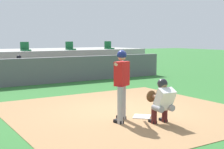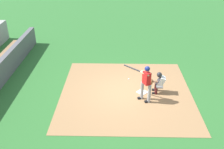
% 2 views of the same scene
% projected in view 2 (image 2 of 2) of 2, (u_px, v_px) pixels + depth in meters
% --- Properties ---
extents(ground_plane, '(80.00, 80.00, 0.00)m').
position_uv_depth(ground_plane, '(126.00, 92.00, 12.59)').
color(ground_plane, '#2D6B2D').
extents(dirt_infield, '(6.40, 6.40, 0.01)m').
position_uv_depth(dirt_infield, '(126.00, 92.00, 12.59)').
color(dirt_infield, '#9E754C').
rests_on(dirt_infield, ground).
extents(home_plate, '(0.62, 0.62, 0.02)m').
position_uv_depth(home_plate, '(142.00, 92.00, 12.57)').
color(home_plate, white).
rests_on(home_plate, dirt_infield).
extents(batter_at_plate, '(0.87, 1.26, 1.80)m').
position_uv_depth(batter_at_plate, '(146.00, 81.00, 11.48)').
color(batter_at_plate, '#99999E').
rests_on(batter_at_plate, ground).
extents(catcher_crouched, '(0.51, 1.84, 1.13)m').
position_uv_depth(catcher_crouched, '(158.00, 82.00, 12.28)').
color(catcher_crouched, gray).
rests_on(catcher_crouched, ground).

